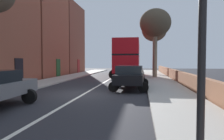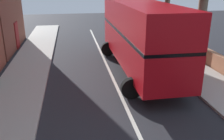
# 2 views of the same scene
# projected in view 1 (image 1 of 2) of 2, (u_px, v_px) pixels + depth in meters

# --- Properties ---
(ground_plane) EXTENTS (84.00, 84.00, 0.00)m
(ground_plane) POSITION_uv_depth(u_px,v_px,m) (84.00, 94.00, 11.99)
(ground_plane) COLOR #28282D
(road_centre_line) EXTENTS (0.16, 54.00, 0.01)m
(road_centre_line) POSITION_uv_depth(u_px,v_px,m) (84.00, 94.00, 11.99)
(road_centre_line) COLOR silver
(road_centre_line) RESTS_ON ground
(sidewalk_left) EXTENTS (2.60, 60.00, 0.12)m
(sidewalk_left) POSITION_uv_depth(u_px,v_px,m) (5.00, 91.00, 12.67)
(sidewalk_left) COLOR #B2ADA3
(sidewalk_left) RESTS_ON ground
(sidewalk_right) EXTENTS (2.60, 60.00, 0.12)m
(sidewalk_right) POSITION_uv_depth(u_px,v_px,m) (172.00, 95.00, 11.30)
(sidewalk_right) COLOR #B2ADA3
(sidewalk_right) RESTS_ON ground
(boundary_wall_right) EXTENTS (0.36, 54.00, 1.02)m
(boundary_wall_right) POSITION_uv_depth(u_px,v_px,m) (203.00, 87.00, 11.07)
(boundary_wall_right) COLOR #9E6647
(boundary_wall_right) RESTS_ON ground
(double_decker_bus) EXTENTS (3.59, 10.36, 4.06)m
(double_decker_bus) POSITION_uv_depth(u_px,v_px,m) (128.00, 57.00, 24.62)
(double_decker_bus) COLOR #B60C15
(double_decker_bus) RESTS_ON ground
(parked_car_black_right_2) EXTENTS (2.49, 4.34, 1.58)m
(parked_car_black_right_2) POSITION_uv_depth(u_px,v_px,m) (130.00, 76.00, 13.81)
(parked_car_black_right_2) COLOR black
(parked_car_black_right_2) RESTS_ON ground
(street_tree_right_1) EXTENTS (3.37, 3.37, 7.64)m
(street_tree_right_1) POSITION_uv_depth(u_px,v_px,m) (154.00, 30.00, 27.96)
(street_tree_right_1) COLOR brown
(street_tree_right_1) RESTS_ON sidewalk_right
(street_tree_right_3) EXTENTS (3.37, 3.37, 7.39)m
(street_tree_right_3) POSITION_uv_depth(u_px,v_px,m) (155.00, 24.00, 22.64)
(street_tree_right_3) COLOR #7A6B56
(street_tree_right_3) RESTS_ON sidewalk_right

